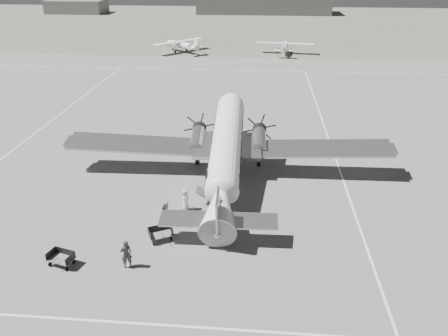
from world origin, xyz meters
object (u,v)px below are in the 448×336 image
ground_crew (126,254)px  light_plane_right (285,48)px  shed_secondary (77,6)px  dc3_airliner (226,152)px  passenger (185,200)px  light_plane_left (181,46)px  baggage_cart_near (161,234)px  ramp_agent (167,214)px  hangar_main (264,2)px  baggage_cart_far (61,259)px

ground_crew → light_plane_right: bearing=-133.0°
shed_secondary → dc3_airliner: 127.26m
dc3_airliner → passenger: 5.50m
light_plane_left → ground_crew: (7.85, -63.49, -0.26)m
baggage_cart_near → ramp_agent: bearing=61.1°
light_plane_right → ground_crew: 64.62m
hangar_main → passenger: (-5.05, -123.05, -2.49)m
hangar_main → shed_secondary: hangar_main is taller
ground_crew → baggage_cart_near: bearing=-148.6°
ramp_agent → baggage_cart_near: bearing=176.8°
light_plane_left → passenger: 57.75m
dc3_airliner → baggage_cart_near: (-3.52, -8.37, -2.16)m
hangar_main → light_plane_left: bearing=-103.0°
ground_crew → passenger: ground_crew is taller
dc3_airliner → baggage_cart_far: (-8.80, -11.34, -2.17)m
light_plane_right → baggage_cart_far: 65.58m
hangar_main → baggage_cart_far: hangar_main is taller
dc3_airliner → shed_secondary: bearing=115.6°
baggage_cart_far → hangar_main: bearing=100.7°
dc3_airliner → light_plane_left: size_ratio=2.41×
baggage_cart_near → ramp_agent: (0.06, 1.71, 0.48)m
dc3_airliner → baggage_cart_far: bearing=-129.0°
baggage_cart_near → baggage_cart_far: bearing=-177.5°
baggage_cart_far → passenger: 9.24m
shed_secondary → light_plane_left: bearing=-53.8°
hangar_main → passenger: size_ratio=25.87×
shed_secondary → baggage_cart_near: size_ratio=11.60×
baggage_cart_near → baggage_cart_far: 6.06m
hangar_main → light_plane_right: (4.25, -66.15, -2.18)m
light_plane_left → ground_crew: light_plane_left is taller
dc3_airliner → baggage_cart_near: size_ratio=17.58×
baggage_cart_near → ground_crew: bearing=-142.9°
hangar_main → light_plane_left: 67.97m
shed_secondary → baggage_cart_far: shed_secondary is taller
baggage_cart_near → ramp_agent: size_ratio=0.85×
dc3_airliner → baggage_cart_far: size_ratio=17.93×
ramp_agent → ground_crew: bearing=161.3°
dc3_airliner → ground_crew: size_ratio=14.91×
baggage_cart_near → passenger: (0.96, 3.84, 0.37)m
baggage_cart_near → ground_crew: (-1.38, -2.82, 0.48)m
light_plane_left → baggage_cart_near: light_plane_left is taller
shed_secondary → dc3_airliner: size_ratio=0.66×
shed_secondary → passenger: size_ratio=11.09×
light_plane_right → light_plane_left: bearing=-173.5°
shed_secondary → baggage_cart_far: (48.71, -124.86, -1.57)m
dc3_airliner → hangar_main: bearing=87.6°
hangar_main → passenger: 123.18m
light_plane_left → dc3_airliner: bearing=-125.6°
hangar_main → baggage_cart_far: size_ratio=27.62×
baggage_cart_near → passenger: size_ratio=0.96×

